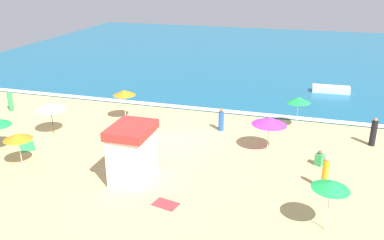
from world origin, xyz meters
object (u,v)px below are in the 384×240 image
(beach_umbrella_0, at_px, (331,186))
(small_boat_0, at_px, (331,89))
(beach_umbrella_8, at_px, (124,93))
(beachgoer_8, at_px, (221,120))
(beach_umbrella_5, at_px, (18,137))
(beach_umbrella_1, at_px, (299,100))
(beachgoer_2, at_px, (325,173))
(beachgoer_3, at_px, (319,159))
(beach_umbrella_4, at_px, (50,106))
(beachgoer_4, at_px, (373,133))
(lifeguard_cabana, at_px, (132,152))
(beach_umbrella_3, at_px, (269,121))
(beachgoer_6, at_px, (10,101))

(beach_umbrella_0, relative_size, small_boat_0, 0.73)
(beach_umbrella_8, relative_size, beachgoer_8, 1.39)
(beach_umbrella_5, xyz_separation_m, small_boat_0, (16.95, 19.11, -1.34))
(beach_umbrella_5, bearing_deg, beachgoer_8, 40.21)
(beach_umbrella_0, bearing_deg, beach_umbrella_1, 98.98)
(beach_umbrella_0, distance_m, beach_umbrella_1, 11.58)
(beachgoer_2, xyz_separation_m, beachgoer_3, (-0.22, 2.65, -0.49))
(beach_umbrella_4, bearing_deg, beach_umbrella_8, 46.87)
(beach_umbrella_5, xyz_separation_m, beachgoer_3, (16.01, 4.66, -1.34))
(beachgoer_4, distance_m, beachgoer_8, 9.54)
(beachgoer_4, bearing_deg, beach_umbrella_1, 161.35)
(beach_umbrella_0, xyz_separation_m, beach_umbrella_1, (-1.81, 11.44, -0.07))
(beachgoer_3, height_order, small_boat_0, beachgoer_3)
(lifeguard_cabana, distance_m, beachgoer_3, 10.36)
(beach_umbrella_1, distance_m, beach_umbrella_5, 17.58)
(beach_umbrella_4, relative_size, beachgoer_8, 1.67)
(beach_umbrella_1, xyz_separation_m, beach_umbrella_5, (-14.48, -9.96, -0.32))
(beach_umbrella_4, height_order, beach_umbrella_5, beach_umbrella_4)
(beach_umbrella_8, xyz_separation_m, small_boat_0, (14.43, 10.86, -1.64))
(beachgoer_3, relative_size, small_boat_0, 0.29)
(beach_umbrella_3, distance_m, beach_umbrella_8, 10.78)
(beach_umbrella_5, bearing_deg, beachgoer_3, 16.23)
(beach_umbrella_1, height_order, beachgoer_8, beach_umbrella_1)
(beach_umbrella_1, height_order, beach_umbrella_5, beach_umbrella_1)
(beachgoer_8, bearing_deg, lifeguard_cabana, -110.45)
(lifeguard_cabana, height_order, beach_umbrella_1, lifeguard_cabana)
(beach_umbrella_1, xyz_separation_m, beachgoer_4, (4.67, -1.57, -1.19))
(beachgoer_3, relative_size, beachgoer_6, 0.53)
(beach_umbrella_3, height_order, beachgoer_4, beach_umbrella_3)
(beach_umbrella_0, bearing_deg, beachgoer_3, 92.67)
(lifeguard_cabana, height_order, beachgoer_3, lifeguard_cabana)
(beachgoer_4, bearing_deg, beach_umbrella_5, -156.36)
(beachgoer_3, bearing_deg, lifeguard_cabana, -154.80)
(beach_umbrella_1, relative_size, beachgoer_8, 1.46)
(beachgoer_4, relative_size, beachgoer_6, 1.07)
(beach_umbrella_1, bearing_deg, beach_umbrella_3, -109.52)
(beachgoer_8, distance_m, small_boat_0, 13.21)
(beach_umbrella_3, xyz_separation_m, beach_umbrella_5, (-13.01, -5.80, -0.19))
(beach_umbrella_0, bearing_deg, lifeguard_cabana, 169.64)
(beach_umbrella_3, relative_size, beach_umbrella_5, 1.28)
(beachgoer_2, bearing_deg, lifeguard_cabana, -169.67)
(lifeguard_cabana, height_order, beachgoer_4, lifeguard_cabana)
(beach_umbrella_1, xyz_separation_m, beachgoer_6, (-21.20, -2.43, -1.25))
(beachgoer_8, bearing_deg, beachgoer_3, -28.51)
(beach_umbrella_5, height_order, beachgoer_8, beach_umbrella_5)
(beachgoer_3, relative_size, beachgoer_4, 0.50)
(beachgoer_4, xyz_separation_m, beachgoer_8, (-9.53, -0.25, -0.11))
(beach_umbrella_4, bearing_deg, beach_umbrella_1, 19.38)
(beachgoer_4, bearing_deg, beachgoer_3, -130.19)
(lifeguard_cabana, xyz_separation_m, beachgoer_2, (9.54, 1.74, -0.66))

